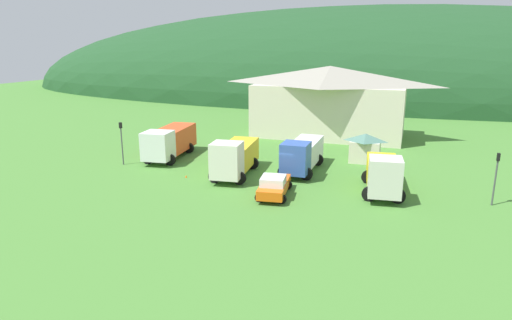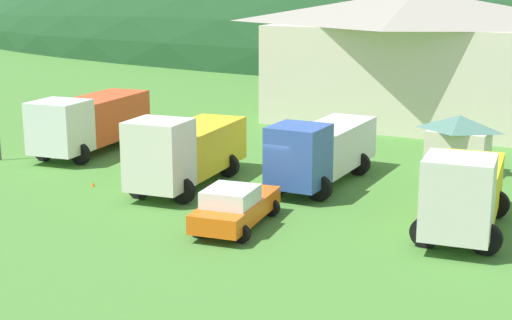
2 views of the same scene
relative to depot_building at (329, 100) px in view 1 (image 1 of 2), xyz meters
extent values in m
plane|color=#477F33|center=(-0.40, -19.21, -4.43)|extent=(200.00, 200.00, 0.00)
ellipsoid|color=#1E4723|center=(-0.40, 47.37, -4.43)|extent=(172.76, 60.00, 37.89)
cube|color=beige|center=(0.00, 0.00, -1.25)|extent=(17.83, 8.87, 6.36)
pyramid|color=gray|center=(0.00, 0.00, 3.05)|extent=(19.25, 9.58, 2.23)
cube|color=beige|center=(5.72, -11.50, -3.37)|extent=(2.83, 2.04, 2.10)
pyramid|color=#4C7A6B|center=(5.72, -11.50, -1.96)|extent=(3.05, 2.20, 0.74)
cube|color=white|center=(-12.72, -18.95, -2.55)|extent=(2.84, 2.79, 2.65)
cube|color=black|center=(-12.70, -19.08, -1.97)|extent=(1.60, 2.15, 0.85)
cube|color=#E04C23|center=(-13.21, -14.84, -2.70)|extent=(3.23, 6.04, 2.34)
cylinder|color=black|center=(-11.59, -18.82, -3.88)|extent=(1.10, 0.30, 1.10)
cylinder|color=black|center=(-13.84, -19.09, -3.88)|extent=(1.10, 0.30, 1.10)
cylinder|color=black|center=(-12.18, -13.85, -3.88)|extent=(1.10, 0.30, 1.10)
cylinder|color=black|center=(-14.43, -14.11, -3.88)|extent=(1.10, 0.30, 1.10)
cube|color=silver|center=(-4.25, -22.27, -2.41)|extent=(2.64, 2.49, 2.92)
cube|color=black|center=(-4.23, -22.38, -1.77)|extent=(1.49, 1.92, 0.94)
cube|color=gold|center=(-4.69, -18.36, -2.85)|extent=(3.03, 5.87, 2.05)
cylinder|color=black|center=(-3.20, -22.15, -3.88)|extent=(1.10, 0.30, 1.10)
cylinder|color=black|center=(-5.29, -22.39, -3.88)|extent=(1.10, 0.30, 1.10)
cylinder|color=black|center=(-3.74, -17.40, -3.88)|extent=(1.10, 0.30, 1.10)
cylinder|color=black|center=(-5.84, -17.64, -3.88)|extent=(1.10, 0.30, 1.10)
cube|color=#3356AD|center=(0.73, -19.13, -2.57)|extent=(2.28, 2.36, 2.62)
cube|color=black|center=(0.73, -19.24, -1.99)|extent=(1.23, 1.88, 0.84)
cube|color=silver|center=(0.69, -15.07, -2.87)|extent=(2.32, 5.80, 2.00)
cylinder|color=black|center=(1.71, -19.12, -3.88)|extent=(1.10, 0.30, 1.10)
cylinder|color=black|center=(-0.25, -19.14, -3.88)|extent=(1.10, 0.30, 1.10)
cylinder|color=black|center=(1.65, -14.19, -3.88)|extent=(1.10, 0.30, 1.10)
cylinder|color=black|center=(-0.30, -14.21, -3.88)|extent=(1.10, 0.30, 1.10)
cube|color=silver|center=(8.26, -22.52, -2.49)|extent=(2.57, 2.57, 2.78)
cube|color=black|center=(8.27, -22.63, -1.88)|extent=(1.45, 1.98, 0.89)
cube|color=yellow|center=(7.83, -18.89, -3.01)|extent=(2.89, 5.23, 1.73)
cylinder|color=black|center=(9.26, -22.40, -3.88)|extent=(1.10, 0.30, 1.10)
cylinder|color=black|center=(7.25, -22.63, -3.88)|extent=(1.10, 0.30, 1.10)
cylinder|color=black|center=(8.74, -18.03, -3.88)|extent=(1.10, 0.30, 1.10)
cylinder|color=black|center=(6.74, -18.26, -3.88)|extent=(1.10, 0.30, 1.10)
cube|color=orange|center=(0.28, -23.72, -3.74)|extent=(2.55, 5.11, 0.70)
cube|color=silver|center=(0.36, -24.31, -3.08)|extent=(2.00, 2.18, 0.62)
cylinder|color=black|center=(1.33, -25.26, -4.09)|extent=(0.68, 0.24, 0.68)
cylinder|color=black|center=(-0.31, -25.49, -4.09)|extent=(0.68, 0.24, 0.68)
cylinder|color=black|center=(0.88, -21.96, -4.09)|extent=(0.68, 0.24, 0.68)
cylinder|color=black|center=(-0.77, -22.19, -4.09)|extent=(0.68, 0.24, 0.68)
cylinder|color=#4C4C51|center=(-15.97, -20.02, -2.66)|extent=(0.12, 0.12, 3.53)
cube|color=black|center=(-15.97, -20.02, -0.62)|extent=(0.20, 0.24, 0.55)
sphere|color=red|center=(-15.97, -19.89, -0.62)|extent=(0.14, 0.14, 0.14)
cylinder|color=#4C4C51|center=(15.68, -20.61, -2.77)|extent=(0.12, 0.12, 3.31)
cube|color=black|center=(15.68, -20.61, -0.85)|extent=(0.20, 0.24, 0.55)
sphere|color=yellow|center=(15.68, -20.48, -0.85)|extent=(0.14, 0.14, 0.14)
cone|color=orange|center=(-8.29, -21.83, -4.43)|extent=(0.36, 0.36, 0.45)
cone|color=orange|center=(-4.26, -17.22, -4.43)|extent=(0.36, 0.36, 0.55)
camera|label=1|loc=(9.65, -54.64, 6.91)|focal=31.26mm
camera|label=2|loc=(13.64, -47.33, 4.62)|focal=52.51mm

